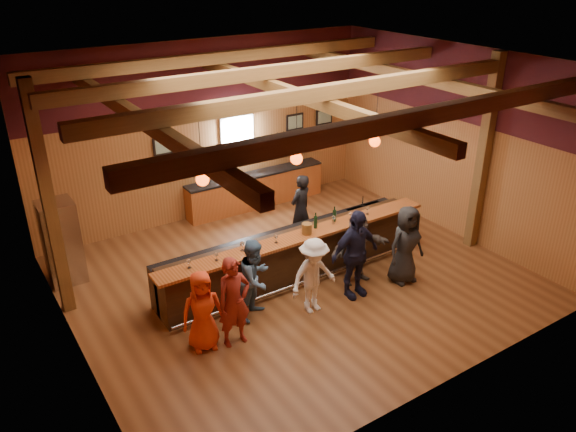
{
  "coord_description": "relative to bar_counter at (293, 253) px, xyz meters",
  "views": [
    {
      "loc": [
        -5.78,
        -8.54,
        6.35
      ],
      "look_at": [
        0.0,
        0.3,
        1.35
      ],
      "focal_mm": 35.0,
      "sensor_mm": 36.0,
      "label": 1
    }
  ],
  "objects": [
    {
      "name": "customer_orange",
      "position": [
        -2.64,
        -1.18,
        0.23
      ],
      "size": [
        0.82,
        0.62,
        1.5
      ],
      "primitive_type": "imported",
      "rotation": [
        0.0,
        0.0,
        -0.2
      ],
      "color": "red",
      "rests_on": "ground"
    },
    {
      "name": "customer_denim",
      "position": [
        -1.39,
        -0.84,
        0.28
      ],
      "size": [
        0.97,
        0.9,
        1.6
      ],
      "primitive_type": "imported",
      "rotation": [
        0.0,
        0.0,
        0.48
      ],
      "color": "#4C7299",
      "rests_on": "ground"
    },
    {
      "name": "stainless_fridge",
      "position": [
        -4.12,
        2.45,
        0.38
      ],
      "size": [
        0.7,
        0.7,
        1.8
      ],
      "primitive_type": "cube",
      "color": "silver",
      "rests_on": "ground"
    },
    {
      "name": "customer_redvest",
      "position": [
        -2.12,
        -1.37,
        0.33
      ],
      "size": [
        0.62,
        0.41,
        1.7
      ],
      "primitive_type": "imported",
      "rotation": [
        0.0,
        0.0,
        0.01
      ],
      "color": "maroon",
      "rests_on": "ground"
    },
    {
      "name": "ice_bucket",
      "position": [
        0.12,
        -0.34,
        0.7
      ],
      "size": [
        0.21,
        0.21,
        0.23
      ],
      "primitive_type": "cylinder",
      "color": "olive",
      "rests_on": "bar_counter"
    },
    {
      "name": "glass_h",
      "position": [
        1.78,
        -0.3,
        0.71
      ],
      "size": [
        0.08,
        0.08,
        0.17
      ],
      "color": "silver",
      "rests_on": "bar_counter"
    },
    {
      "name": "framed_pictures",
      "position": [
        1.65,
        3.79,
        1.58
      ],
      "size": [
        5.35,
        0.05,
        0.45
      ],
      "color": "black",
      "rests_on": "room"
    },
    {
      "name": "window",
      "position": [
        0.78,
        3.8,
        1.53
      ],
      "size": [
        0.95,
        0.09,
        0.95
      ],
      "color": "silver",
      "rests_on": "room"
    },
    {
      "name": "glass_c",
      "position": [
        -1.34,
        -0.26,
        0.73
      ],
      "size": [
        0.09,
        0.09,
        0.2
      ],
      "color": "silver",
      "rests_on": "bar_counter"
    },
    {
      "name": "customer_dark",
      "position": [
        1.84,
        -1.46,
        0.33
      ],
      "size": [
        0.86,
        0.58,
        1.7
      ],
      "primitive_type": "imported",
      "rotation": [
        0.0,
        0.0,
        -0.05
      ],
      "color": "black",
      "rests_on": "ground"
    },
    {
      "name": "bottle_b",
      "position": [
        0.95,
        -0.18,
        0.72
      ],
      "size": [
        0.07,
        0.07,
        0.34
      ],
      "color": "black",
      "rests_on": "bar_counter"
    },
    {
      "name": "customer_navy",
      "position": [
        0.6,
        -1.32,
        0.42
      ],
      "size": [
        1.11,
        0.47,
        1.88
      ],
      "primitive_type": "imported",
      "rotation": [
        0.0,
        0.0,
        -0.01
      ],
      "color": "#1B1C36",
      "rests_on": "ground"
    },
    {
      "name": "bar_counter",
      "position": [
        0.0,
        0.0,
        0.0
      ],
      "size": [
        6.3,
        1.07,
        1.11
      ],
      "color": "black",
      "rests_on": "ground"
    },
    {
      "name": "glass_b",
      "position": [
        -1.92,
        -0.32,
        0.71
      ],
      "size": [
        0.08,
        0.08,
        0.17
      ],
      "color": "silver",
      "rests_on": "bar_counter"
    },
    {
      "name": "wine_shelves",
      "position": [
        0.78,
        3.73,
        1.1
      ],
      "size": [
        3.0,
        0.18,
        0.3
      ],
      "color": "brown",
      "rests_on": "room"
    },
    {
      "name": "glass_e",
      "position": [
        -0.62,
        -0.34,
        0.72
      ],
      "size": [
        0.08,
        0.08,
        0.18
      ],
      "color": "silver",
      "rests_on": "bar_counter"
    },
    {
      "name": "room",
      "position": [
        -0.02,
        -0.09,
        2.69
      ],
      "size": [
        9.04,
        9.0,
        4.52
      ],
      "color": "brown",
      "rests_on": "ground"
    },
    {
      "name": "pendant_lights",
      "position": [
        -0.02,
        -0.15,
        2.19
      ],
      "size": [
        4.24,
        0.24,
        1.37
      ],
      "color": "black",
      "rests_on": "room"
    },
    {
      "name": "glass_a",
      "position": [
        -2.46,
        -0.29,
        0.72
      ],
      "size": [
        0.08,
        0.08,
        0.19
      ],
      "color": "silver",
      "rests_on": "bar_counter"
    },
    {
      "name": "customer_brown",
      "position": [
        1.0,
        -0.93,
        0.25
      ],
      "size": [
        1.46,
        0.53,
        1.55
      ],
      "primitive_type": "imported",
      "rotation": [
        0.0,
        0.0,
        -0.05
      ],
      "color": "#514841",
      "rests_on": "ground"
    },
    {
      "name": "glass_g",
      "position": [
        1.27,
        -0.33,
        0.73
      ],
      "size": [
        0.09,
        0.09,
        0.19
      ],
      "color": "silver",
      "rests_on": "bar_counter"
    },
    {
      "name": "bottle_a",
      "position": [
        0.42,
        -0.23,
        0.72
      ],
      "size": [
        0.08,
        0.08,
        0.35
      ],
      "color": "black",
      "rests_on": "bar_counter"
    },
    {
      "name": "customer_white",
      "position": [
        -0.4,
        -1.33,
        0.25
      ],
      "size": [
        1.03,
        0.62,
        1.55
      ],
      "primitive_type": "imported",
      "rotation": [
        0.0,
        0.0,
        0.05
      ],
      "color": "white",
      "rests_on": "ground"
    },
    {
      "name": "glass_f",
      "position": [
        0.86,
        -0.27,
        0.72
      ],
      "size": [
        0.08,
        0.08,
        0.19
      ],
      "color": "silver",
      "rests_on": "bar_counter"
    },
    {
      "name": "back_bar_cabinet",
      "position": [
        1.18,
        3.57,
        -0.05
      ],
      "size": [
        4.0,
        0.52,
        0.95
      ],
      "color": "brown",
      "rests_on": "ground"
    },
    {
      "name": "bartender",
      "position": [
        1.02,
        1.19,
        0.33
      ],
      "size": [
        0.71,
        0.56,
        1.7
      ],
      "primitive_type": "imported",
      "rotation": [
        0.0,
        0.0,
        3.42
      ],
      "color": "black",
      "rests_on": "ground"
    },
    {
      "name": "glass_d",
      "position": [
        -1.16,
        -0.39,
        0.71
      ],
      "size": [
        0.08,
        0.08,
        0.17
      ],
      "color": "silver",
      "rests_on": "bar_counter"
    }
  ]
}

